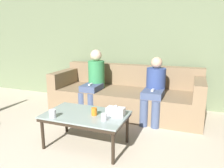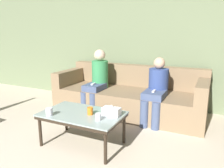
% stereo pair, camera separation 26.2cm
% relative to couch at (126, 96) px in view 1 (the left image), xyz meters
% --- Properties ---
extents(wall_back, '(12.00, 0.06, 2.60)m').
position_rel_couch_xyz_m(wall_back, '(0.00, 0.57, 1.00)').
color(wall_back, '#707F5B').
rests_on(wall_back, ground_plane).
extents(couch, '(2.64, 1.00, 0.82)m').
position_rel_couch_xyz_m(couch, '(0.00, 0.00, 0.00)').
color(couch, '#897051').
rests_on(couch, ground_plane).
extents(coffee_table, '(1.03, 0.63, 0.43)m').
position_rel_couch_xyz_m(coffee_table, '(-0.09, -1.41, 0.09)').
color(coffee_table, '#8C9E99').
rests_on(coffee_table, ground_plane).
extents(cup_near_left, '(0.07, 0.07, 0.09)m').
position_rel_couch_xyz_m(cup_near_left, '(0.02, -1.41, 0.18)').
color(cup_near_left, orange).
rests_on(cup_near_left, coffee_table).
extents(cup_near_right, '(0.08, 0.08, 0.10)m').
position_rel_couch_xyz_m(cup_near_right, '(-0.41, -1.65, 0.18)').
color(cup_near_right, silver).
rests_on(cup_near_right, coffee_table).
extents(cup_far_center, '(0.07, 0.07, 0.09)m').
position_rel_couch_xyz_m(cup_far_center, '(0.20, -1.53, 0.18)').
color(cup_far_center, silver).
rests_on(cup_far_center, coffee_table).
extents(tissue_box, '(0.22, 0.12, 0.13)m').
position_rel_couch_xyz_m(tissue_box, '(0.27, -1.32, 0.18)').
color(tissue_box, white).
rests_on(tissue_box, coffee_table).
extents(seated_person_left_end, '(0.31, 0.62, 1.13)m').
position_rel_couch_xyz_m(seated_person_left_end, '(-0.55, -0.22, 0.30)').
color(seated_person_left_end, '#47567A').
rests_on(seated_person_left_end, ground_plane).
extents(seated_person_mid_left, '(0.32, 0.66, 1.04)m').
position_rel_couch_xyz_m(seated_person_mid_left, '(0.55, -0.23, 0.26)').
color(seated_person_mid_left, '#47567A').
rests_on(seated_person_mid_left, ground_plane).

